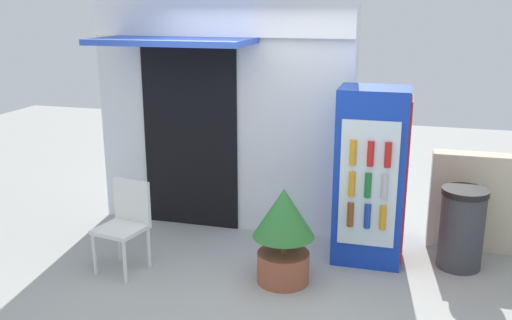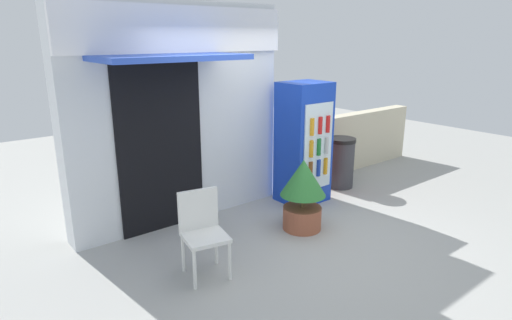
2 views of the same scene
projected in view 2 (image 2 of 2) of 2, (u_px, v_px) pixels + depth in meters
ground at (302, 245)px, 5.08m from camera, size 16.00×16.00×0.00m
storefront_building at (178, 112)px, 5.46m from camera, size 2.95×1.17×2.80m
drink_cooler at (304, 143)px, 6.25m from camera, size 0.69×0.62×1.76m
plastic_chair at (202, 227)px, 4.36m from camera, size 0.50×0.50×0.88m
potted_plant_near_shop at (303, 190)px, 5.37m from camera, size 0.58×0.58×0.92m
trash_bin at (341, 162)px, 6.94m from camera, size 0.44×0.44×0.81m
stone_boundary_wall at (357, 140)px, 7.95m from camera, size 2.72×0.24×1.04m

